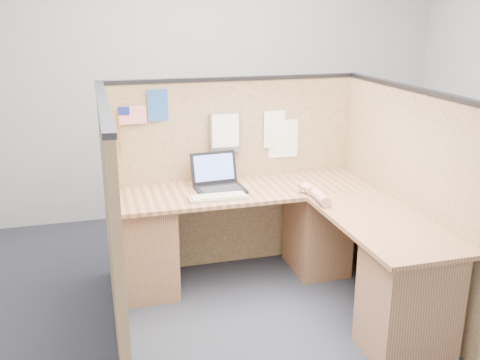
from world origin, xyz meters
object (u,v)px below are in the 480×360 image
object	(u,v)px
laptop	(218,180)
mouse	(306,190)
l_desk	(285,248)
keyboard	(218,197)

from	to	relation	value
laptop	mouse	distance (m)	0.66
laptop	mouse	world-z (taller)	laptop
l_desk	mouse	distance (m)	0.47
l_desk	mouse	world-z (taller)	mouse
keyboard	laptop	bearing A→B (deg)	76.26
l_desk	mouse	bearing A→B (deg)	39.90
l_desk	laptop	xyz separation A→B (m)	(-0.37, 0.47, 0.40)
l_desk	mouse	xyz separation A→B (m)	(0.23, 0.19, 0.36)
laptop	mouse	xyz separation A→B (m)	(0.60, -0.28, -0.04)
l_desk	mouse	size ratio (longest dim) A/B	17.18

